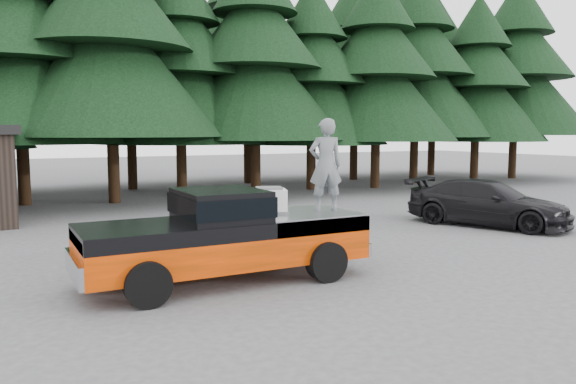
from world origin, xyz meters
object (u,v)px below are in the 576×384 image
pickup_truck (225,250)px  air_compressor (269,202)px  parked_car (488,203)px  man_on_bed (326,165)px

pickup_truck → air_compressor: air_compressor is taller
air_compressor → parked_car: 9.44m
pickup_truck → air_compressor: 1.46m
air_compressor → man_on_bed: 1.49m
parked_car → man_on_bed: bearing=174.9°
man_on_bed → air_compressor: bearing=0.7°
man_on_bed → parked_car: bearing=-146.4°
pickup_truck → parked_car: (10.24, 2.51, 0.09)m
man_on_bed → parked_car: size_ratio=0.39×
air_compressor → man_on_bed: man_on_bed is taller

